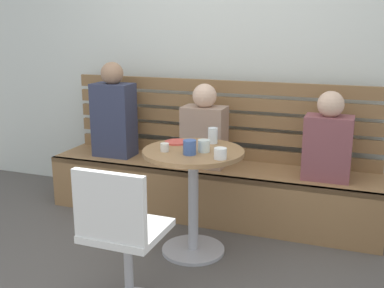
% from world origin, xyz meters
% --- Properties ---
extents(back_wall, '(5.20, 0.10, 2.90)m').
position_xyz_m(back_wall, '(0.00, 1.64, 1.45)').
color(back_wall, silver).
rests_on(back_wall, ground).
extents(booth_bench, '(2.70, 0.52, 0.44)m').
position_xyz_m(booth_bench, '(0.00, 1.20, 0.22)').
color(booth_bench, olive).
rests_on(booth_bench, ground).
extents(booth_backrest, '(2.65, 0.04, 0.66)m').
position_xyz_m(booth_backrest, '(0.00, 1.44, 0.78)').
color(booth_backrest, olive).
rests_on(booth_backrest, booth_bench).
extents(cafe_table, '(0.68, 0.68, 0.74)m').
position_xyz_m(cafe_table, '(0.10, 0.55, 0.52)').
color(cafe_table, '#ADADB2').
rests_on(cafe_table, ground).
extents(white_chair, '(0.40, 0.40, 0.85)m').
position_xyz_m(white_chair, '(-0.01, -0.26, 0.46)').
color(white_chair, '#ADADB2').
rests_on(white_chair, ground).
extents(person_adult, '(0.34, 0.22, 0.81)m').
position_xyz_m(person_adult, '(-0.86, 1.19, 0.80)').
color(person_adult, '#333851').
rests_on(person_adult, booth_bench).
extents(person_child_left, '(0.34, 0.22, 0.66)m').
position_xyz_m(person_child_left, '(-0.03, 1.17, 0.73)').
color(person_child_left, '#9E7F6B').
rests_on(person_child_left, booth_bench).
extents(person_child_middle, '(0.34, 0.22, 0.65)m').
position_xyz_m(person_child_middle, '(0.92, 1.17, 0.73)').
color(person_child_middle, brown).
rests_on(person_child_middle, booth_bench).
extents(cup_espresso_small, '(0.06, 0.06, 0.05)m').
position_xyz_m(cup_espresso_small, '(-0.07, 0.45, 0.77)').
color(cup_espresso_small, silver).
rests_on(cup_espresso_small, cafe_table).
extents(cup_glass_short, '(0.08, 0.08, 0.08)m').
position_xyz_m(cup_glass_short, '(0.18, 0.53, 0.78)').
color(cup_glass_short, silver).
rests_on(cup_glass_short, cafe_table).
extents(cup_mug_blue, '(0.08, 0.08, 0.09)m').
position_xyz_m(cup_mug_blue, '(0.11, 0.44, 0.79)').
color(cup_mug_blue, '#3D5B9E').
rests_on(cup_mug_blue, cafe_table).
extents(cup_water_clear, '(0.07, 0.07, 0.11)m').
position_xyz_m(cup_water_clear, '(0.16, 0.77, 0.80)').
color(cup_water_clear, white).
rests_on(cup_water_clear, cafe_table).
extents(cup_ceramic_white, '(0.08, 0.08, 0.07)m').
position_xyz_m(cup_ceramic_white, '(0.33, 0.41, 0.78)').
color(cup_ceramic_white, white).
rests_on(cup_ceramic_white, cafe_table).
extents(plate_small, '(0.17, 0.17, 0.01)m').
position_xyz_m(plate_small, '(-0.08, 0.69, 0.75)').
color(plate_small, '#DB4C42').
rests_on(plate_small, cafe_table).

